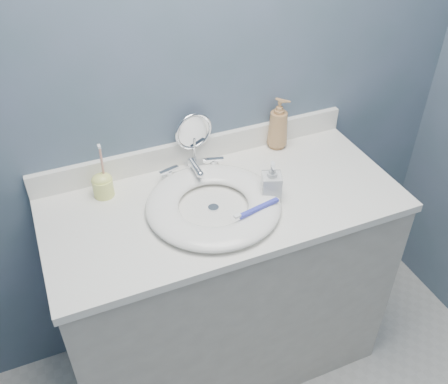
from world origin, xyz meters
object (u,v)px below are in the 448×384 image
makeup_mirror (194,137)px  toothbrush_holder (103,184)px  soap_bottle_amber (278,123)px  soap_bottle_clear (272,181)px

makeup_mirror → toothbrush_holder: bearing=-178.0°
makeup_mirror → soap_bottle_amber: 0.34m
toothbrush_holder → soap_bottle_clear: bearing=-24.7°
soap_bottle_clear → toothbrush_holder: bearing=176.0°
makeup_mirror → soap_bottle_clear: 0.34m
soap_bottle_amber → toothbrush_holder: (-0.69, -0.04, -0.06)m
soap_bottle_amber → toothbrush_holder: soap_bottle_amber is taller
soap_bottle_clear → toothbrush_holder: toothbrush_holder is taller
toothbrush_holder → soap_bottle_amber: bearing=3.6°
makeup_mirror → soap_bottle_clear: size_ratio=1.48×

